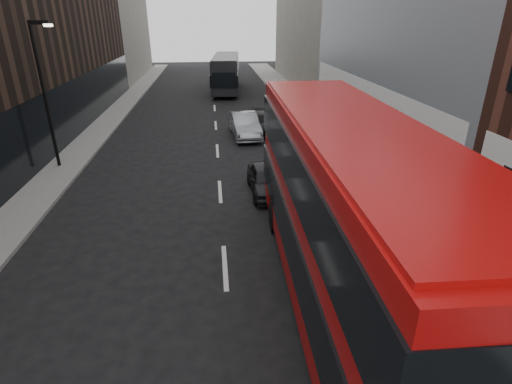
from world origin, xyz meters
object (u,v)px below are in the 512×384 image
object	(u,v)px
street_lamp	(45,87)
car_a	(266,179)
red_bus	(347,208)
car_c	(263,123)
car_b	(245,125)
grey_bus	(226,72)

from	to	relation	value
street_lamp	car_a	distance (m)	11.72
street_lamp	red_bus	bearing A→B (deg)	-46.39
street_lamp	car_c	bearing A→B (deg)	27.86
street_lamp	car_c	size ratio (longest dim) A/B	1.67
red_bus	car_c	bearing A→B (deg)	91.12
car_c	red_bus	bearing A→B (deg)	-89.79
street_lamp	car_b	xyz separation A→B (m)	(10.09, 4.90, -3.42)
street_lamp	car_c	distance (m)	13.46
car_c	car_b	bearing A→B (deg)	-139.13
red_bus	car_c	size ratio (longest dim) A/B	3.06
red_bus	car_a	world-z (taller)	red_bus
street_lamp	grey_bus	size ratio (longest dim) A/B	0.62
street_lamp	grey_bus	distance (m)	24.50
car_b	car_a	bearing A→B (deg)	-93.04
grey_bus	street_lamp	bearing A→B (deg)	-108.76
red_bus	car_b	bearing A→B (deg)	95.80
car_b	car_c	bearing A→B (deg)	35.93
street_lamp	car_b	bearing A→B (deg)	25.88
grey_bus	car_b	bearing A→B (deg)	-83.98
street_lamp	car_a	world-z (taller)	street_lamp
grey_bus	car_b	world-z (taller)	grey_bus
car_a	street_lamp	bearing A→B (deg)	155.96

